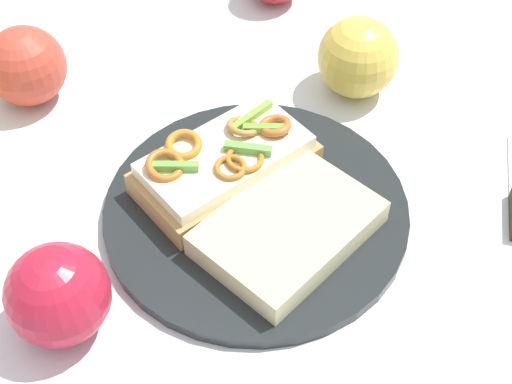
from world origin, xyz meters
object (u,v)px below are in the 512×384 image
object	(u,v)px
bread_slice_side	(288,228)
apple_4	(26,66)
apple_3	(358,57)
apple_1	(58,295)
sandwich	(225,163)
plate	(256,211)

from	to	relation	value
bread_slice_side	apple_4	size ratio (longest dim) A/B	1.81
apple_3	apple_1	bearing A→B (deg)	-33.05
apple_1	apple_3	size ratio (longest dim) A/B	0.98
sandwich	bread_slice_side	bearing A→B (deg)	-90.00
apple_1	apple_3	distance (m)	0.38
bread_slice_side	apple_1	xyz separation A→B (m)	(0.10, -0.17, 0.02)
apple_1	apple_4	distance (m)	0.29
plate	bread_slice_side	bearing A→B (deg)	47.74
apple_3	apple_4	size ratio (longest dim) A/B	1.03
bread_slice_side	apple_4	distance (m)	0.33
sandwich	bread_slice_side	distance (m)	0.09
plate	bread_slice_side	xyz separation A→B (m)	(0.03, 0.03, 0.02)
plate	apple_4	distance (m)	0.29
bread_slice_side	apple_4	world-z (taller)	apple_4
plate	bread_slice_side	size ratio (longest dim) A/B	1.86
apple_1	plate	bearing A→B (deg)	135.32
sandwich	apple_1	distance (m)	0.19
sandwich	bread_slice_side	xyz separation A→B (m)	(0.06, 0.07, -0.01)
apple_3	apple_4	xyz separation A→B (m)	(0.06, -0.33, -0.00)
bread_slice_side	sandwich	bearing A→B (deg)	82.06
apple_3	sandwich	bearing A→B (deg)	-34.71
sandwich	apple_1	size ratio (longest dim) A/B	2.16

